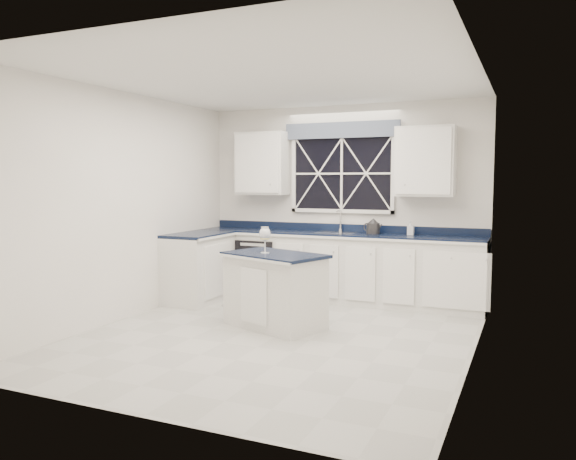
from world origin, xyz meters
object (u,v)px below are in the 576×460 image
at_px(kettle, 373,227).
at_px(wine_glass, 265,235).
at_px(dishwasher, 264,266).
at_px(faucet, 340,220).
at_px(island, 275,290).
at_px(soap_bottle, 411,228).

height_order(kettle, wine_glass, kettle).
bearing_deg(dishwasher, wine_glass, -63.32).
height_order(dishwasher, wine_glass, wine_glass).
bearing_deg(dishwasher, faucet, 10.02).
distance_m(island, kettle, 1.89).
bearing_deg(soap_bottle, dishwasher, -176.90).
height_order(kettle, soap_bottle, kettle).
height_order(dishwasher, kettle, kettle).
xyz_separation_m(kettle, wine_glass, (-0.79, -1.68, 0.01)).
distance_m(faucet, wine_glass, 1.85).
relative_size(kettle, soap_bottle, 1.58).
bearing_deg(kettle, dishwasher, -159.07).
distance_m(island, soap_bottle, 2.17).
xyz_separation_m(dishwasher, kettle, (1.61, 0.05, 0.63)).
height_order(faucet, kettle, faucet).
bearing_deg(kettle, faucet, -176.53).
distance_m(dishwasher, kettle, 1.73).
height_order(island, kettle, kettle).
bearing_deg(faucet, kettle, -15.64).
bearing_deg(soap_bottle, faucet, 175.41).
distance_m(wine_glass, soap_bottle, 2.17).
xyz_separation_m(kettle, soap_bottle, (0.49, 0.06, -0.01)).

